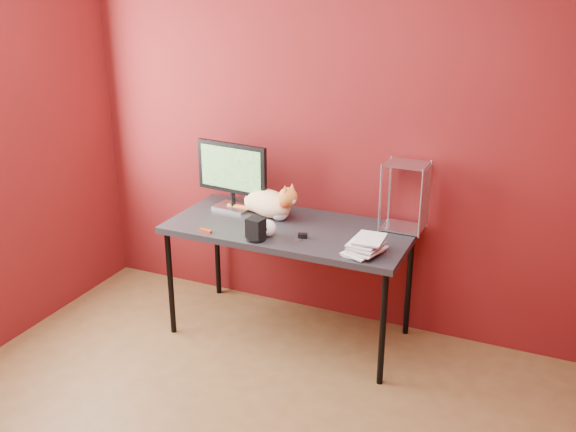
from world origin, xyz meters
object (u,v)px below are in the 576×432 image
at_px(desk, 289,234).
at_px(cat, 268,203).
at_px(monitor, 232,173).
at_px(speaker, 256,230).
at_px(book_stack, 358,160).
at_px(skull_mug, 268,228).

height_order(desk, cat, cat).
distance_m(monitor, speaker, 0.59).
bearing_deg(monitor, book_stack, -12.51).
distance_m(desk, skull_mug, 0.23).
bearing_deg(monitor, cat, 0.26).
distance_m(desk, book_stack, 0.77).
bearing_deg(cat, monitor, -163.47).
relative_size(cat, skull_mug, 4.97).
xyz_separation_m(monitor, book_stack, (0.95, -0.32, 0.28)).
xyz_separation_m(skull_mug, speaker, (-0.04, -0.08, 0.01)).
distance_m(cat, speaker, 0.40).
relative_size(cat, speaker, 4.03).
distance_m(desk, speaker, 0.31).
xyz_separation_m(monitor, speaker, (0.38, -0.42, -0.19)).
xyz_separation_m(skull_mug, book_stack, (0.53, 0.02, 0.47)).
distance_m(skull_mug, book_stack, 0.71).
height_order(monitor, book_stack, book_stack).
distance_m(speaker, book_stack, 0.74).
distance_m(monitor, cat, 0.32).
bearing_deg(desk, book_stack, -20.49).
height_order(desk, monitor, monitor).
xyz_separation_m(desk, skull_mug, (-0.05, -0.19, 0.10)).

